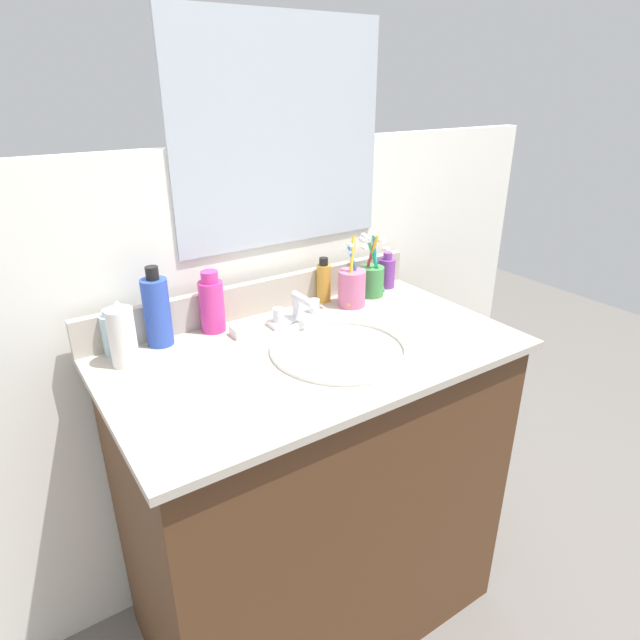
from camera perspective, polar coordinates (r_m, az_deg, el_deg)
name	(u,v)px	position (r m, az deg, el deg)	size (l,w,h in m)	color
ground_plane	(316,606)	(1.84, -0.42, -27.87)	(6.00, 6.00, 0.00)	#66605B
vanity_cabinet	(316,496)	(1.52, -0.47, -18.01)	(0.93, 0.51, 0.85)	#4C2D19
countertop	(315,352)	(1.28, -0.54, -3.41)	(0.96, 0.55, 0.02)	#B2A899
backsplash	(261,296)	(1.46, -6.26, 2.49)	(0.96, 0.02, 0.09)	#B2A899
back_wall	(255,372)	(1.62, -6.89, -5.44)	(2.06, 0.04, 1.30)	white
mirror_panel	(281,135)	(1.45, -4.12, 18.90)	(0.60, 0.01, 0.56)	#B2BCC6
sink_basin	(341,361)	(1.28, 2.27, -4.35)	(0.34, 0.34, 0.11)	white
faucet	(298,312)	(1.40, -2.36, 0.87)	(0.16, 0.10, 0.08)	silver
bottle_shampoo_blue	(157,311)	(1.31, -16.80, 0.94)	(0.06, 0.06, 0.19)	#2D4CB2
bottle_lotion_white	(122,336)	(1.25, -20.11, -1.56)	(0.06, 0.06, 0.15)	white
bottle_gel_clear	(112,333)	(1.32, -21.06, -1.31)	(0.05, 0.05, 0.11)	silver
bottle_soap_pink	(212,304)	(1.36, -11.34, 1.68)	(0.06, 0.06, 0.16)	#D8338C
bottle_oil_amber	(324,282)	(1.52, 0.38, 4.05)	(0.04, 0.04, 0.13)	gold
bottle_cream_purple	(387,272)	(1.65, 7.06, 5.04)	(0.05, 0.05, 0.11)	#7A3899
cup_green	(372,279)	(1.57, 5.47, 4.37)	(0.07, 0.09, 0.18)	#3F8C47
cup_pink	(352,287)	(1.50, 3.37, 3.48)	(0.09, 0.08, 0.20)	#D16693
soap_bar	(245,330)	(1.35, -7.94, -1.08)	(0.06, 0.04, 0.02)	white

